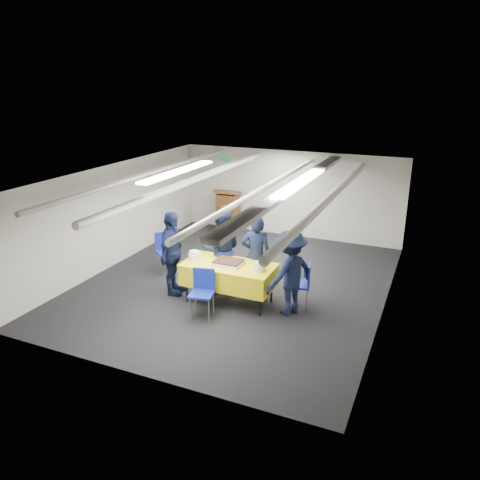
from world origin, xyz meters
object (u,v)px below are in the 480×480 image
at_px(podium, 228,211).
at_px(serving_table, 229,275).
at_px(sailor_c, 172,254).
at_px(sheet_cake, 228,262).
at_px(sailor_b, 222,250).
at_px(sailor_a, 256,256).
at_px(chair_right, 303,281).
at_px(chair_near, 203,288).
at_px(chair_left, 166,248).
at_px(sailor_d, 290,273).

bearing_deg(podium, serving_table, -64.81).
bearing_deg(sailor_c, sheet_cake, -97.87).
distance_m(podium, sailor_b, 3.67).
relative_size(sheet_cake, sailor_c, 0.32).
relative_size(sailor_b, sailor_c, 0.98).
height_order(podium, sailor_a, sailor_a).
bearing_deg(sailor_b, sailor_a, 157.99).
bearing_deg(chair_right, podium, 132.12).
height_order(sheet_cake, chair_near, chair_near).
xyz_separation_m(chair_near, chair_left, (-1.74, 1.52, 0.00)).
relative_size(podium, sailor_b, 0.76).
xyz_separation_m(serving_table, chair_near, (-0.21, -0.67, -0.03)).
distance_m(chair_near, sailor_d, 1.59).
xyz_separation_m(serving_table, chair_right, (1.35, 0.36, -0.03)).
relative_size(podium, sailor_d, 0.79).
relative_size(sheet_cake, podium, 0.43).
distance_m(podium, chair_near, 4.82).
distance_m(serving_table, sailor_c, 1.21).
xyz_separation_m(sheet_cake, chair_left, (-1.94, 0.87, -0.28)).
height_order(sailor_a, sailor_d, sailor_a).
relative_size(sheet_cake, chair_right, 0.61).
xyz_separation_m(serving_table, sailor_b, (-0.39, 0.50, 0.27)).
bearing_deg(chair_near, sailor_b, 99.03).
height_order(sheet_cake, chair_right, chair_right).
xyz_separation_m(podium, sailor_d, (3.02, -3.85, 0.18)).
xyz_separation_m(chair_left, sailor_a, (2.29, -0.33, 0.28)).
bearing_deg(serving_table, sailor_d, 0.97).
bearing_deg(sailor_d, chair_near, -35.59).
relative_size(chair_left, sailor_a, 0.54).
distance_m(chair_near, chair_right, 1.87).
distance_m(serving_table, chair_near, 0.70).
bearing_deg(chair_left, podium, 87.69).
bearing_deg(chair_left, sailor_b, -12.76).
bearing_deg(chair_right, chair_left, 171.55).
relative_size(chair_near, sailor_b, 0.52).
relative_size(chair_right, chair_left, 1.00).
bearing_deg(sailor_a, chair_near, 48.97).
xyz_separation_m(sailor_a, sailor_b, (-0.74, -0.02, 0.02)).
bearing_deg(sailor_a, sailor_b, -14.37).
xyz_separation_m(serving_table, sailor_a, (0.35, 0.52, 0.25)).
bearing_deg(sheet_cake, serving_table, 97.56).
bearing_deg(podium, sailor_b, -67.04).
xyz_separation_m(sheet_cake, sailor_d, (1.19, 0.04, -0.02)).
xyz_separation_m(chair_left, sailor_d, (3.14, -0.83, 0.26)).
bearing_deg(sailor_d, sailor_a, -92.30).
bearing_deg(chair_near, sailor_c, 150.01).
bearing_deg(sailor_d, serving_table, -60.86).
bearing_deg(serving_table, sailor_a, 56.41).
xyz_separation_m(podium, sailor_b, (1.43, -3.37, 0.21)).
xyz_separation_m(chair_near, sailor_c, (-0.97, 0.56, 0.31)).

